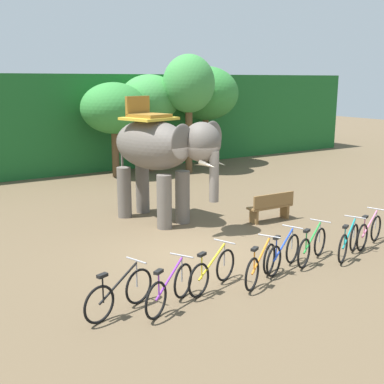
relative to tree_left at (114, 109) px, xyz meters
The scene contains 16 objects.
ground_plane 10.81m from the tree_left, 102.44° to the right, with size 80.00×80.00×0.00m, color brown.
foliage_hedge 5.06m from the tree_left, 116.57° to the left, with size 36.00×6.00×4.52m, color #1E6028.
tree_left is the anchor object (origin of this frame).
tree_center_right 2.10m from the tree_left, 13.52° to the left, with size 2.78×2.78×4.51m.
tree_center 3.57m from the tree_left, 14.57° to the right, with size 2.36×2.36×5.39m.
tree_far_right 5.34m from the tree_left, ahead, with size 3.30×3.30×4.93m.
elephant 7.54m from the tree_left, 102.99° to the right, with size 2.59×4.24×3.78m.
bike_black 13.47m from the tree_left, 113.09° to the right, with size 1.63×0.71×0.92m.
bike_purple 13.44m from the tree_left, 108.96° to the right, with size 1.51×0.90×0.92m.
bike_yellow 12.84m from the tree_left, 104.31° to the right, with size 1.60×0.76×0.92m.
bike_orange 12.89m from the tree_left, 99.28° to the right, with size 1.53×0.88×0.92m.
bike_blue 12.51m from the tree_left, 95.33° to the right, with size 1.60×0.77×0.92m.
bike_green 12.45m from the tree_left, 91.01° to the right, with size 1.60×0.77×0.92m.
bike_teal 12.71m from the tree_left, 86.39° to the right, with size 1.57×0.82×0.92m.
bike_pink 12.58m from the tree_left, 81.19° to the right, with size 1.64×0.69×0.92m.
wooden_bench 9.48m from the tree_left, 82.28° to the right, with size 1.52×0.47×0.89m.
Camera 1 is at (-6.22, -9.77, 4.26)m, focal length 45.22 mm.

